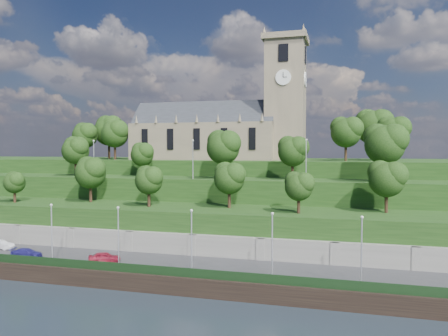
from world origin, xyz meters
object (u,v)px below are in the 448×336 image
(car_left, at_px, (105,257))
(car_middle, at_px, (0,245))
(church, at_px, (226,126))
(car_right, at_px, (27,253))

(car_left, relative_size, car_middle, 1.02)
(church, height_order, car_right, church)
(car_middle, height_order, car_right, car_middle)
(church, distance_m, car_middle, 50.54)
(car_middle, bearing_deg, church, -40.88)
(car_right, bearing_deg, car_left, -94.80)
(church, xyz_separation_m, car_right, (-18.01, -42.13, -19.88))
(church, height_order, car_middle, church)
(church, height_order, car_left, church)
(car_middle, distance_m, car_right, 8.18)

